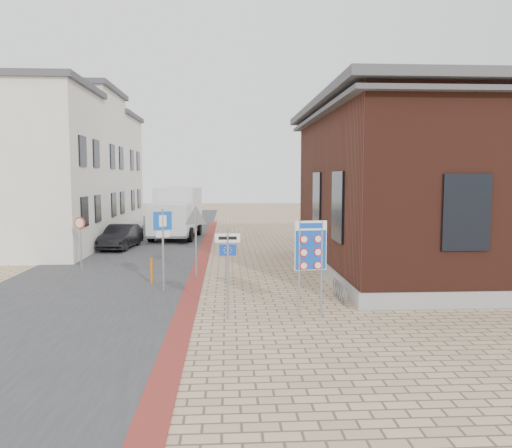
{
  "coord_description": "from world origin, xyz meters",
  "views": [
    {
      "loc": [
        -0.79,
        -12.82,
        3.8
      ],
      "look_at": [
        0.17,
        4.19,
        2.2
      ],
      "focal_mm": 35.0,
      "sensor_mm": 36.0,
      "label": 1
    }
  ],
  "objects_px": {
    "sedan": "(121,237)",
    "parking_sign": "(163,235)",
    "essen_sign": "(228,259)",
    "border_sign": "(311,248)",
    "bollard": "(152,271)",
    "box_truck": "(176,212)"
  },
  "relations": [
    {
      "from": "sedan",
      "to": "border_sign",
      "type": "height_order",
      "value": "border_sign"
    },
    {
      "from": "sedan",
      "to": "parking_sign",
      "type": "xyz_separation_m",
      "value": [
        3.57,
        -10.32,
        1.26
      ]
    },
    {
      "from": "essen_sign",
      "to": "sedan",
      "type": "bearing_deg",
      "value": 112.26
    },
    {
      "from": "bollard",
      "to": "essen_sign",
      "type": "bearing_deg",
      "value": -59.04
    },
    {
      "from": "essen_sign",
      "to": "parking_sign",
      "type": "distance_m",
      "value": 3.95
    },
    {
      "from": "essen_sign",
      "to": "bollard",
      "type": "height_order",
      "value": "essen_sign"
    },
    {
      "from": "sedan",
      "to": "border_sign",
      "type": "bearing_deg",
      "value": -53.14
    },
    {
      "from": "parking_sign",
      "to": "bollard",
      "type": "bearing_deg",
      "value": 94.9
    },
    {
      "from": "sedan",
      "to": "box_truck",
      "type": "xyz_separation_m",
      "value": [
        2.51,
        4.48,
        0.98
      ]
    },
    {
      "from": "border_sign",
      "to": "box_truck",
      "type": "bearing_deg",
      "value": 98.92
    },
    {
      "from": "essen_sign",
      "to": "bollard",
      "type": "xyz_separation_m",
      "value": [
        -2.7,
        4.5,
        -1.16
      ]
    },
    {
      "from": "sedan",
      "to": "border_sign",
      "type": "distance_m",
      "value": 15.66
    },
    {
      "from": "essen_sign",
      "to": "parking_sign",
      "type": "bearing_deg",
      "value": 122.31
    },
    {
      "from": "sedan",
      "to": "bollard",
      "type": "relative_size",
      "value": 4.1
    },
    {
      "from": "border_sign",
      "to": "essen_sign",
      "type": "height_order",
      "value": "border_sign"
    },
    {
      "from": "bollard",
      "to": "sedan",
      "type": "bearing_deg",
      "value": 108.18
    },
    {
      "from": "border_sign",
      "to": "parking_sign",
      "type": "bearing_deg",
      "value": 136.63
    },
    {
      "from": "border_sign",
      "to": "bollard",
      "type": "relative_size",
      "value": 2.77
    },
    {
      "from": "box_truck",
      "to": "bollard",
      "type": "bearing_deg",
      "value": -83.1
    },
    {
      "from": "border_sign",
      "to": "parking_sign",
      "type": "xyz_separation_m",
      "value": [
        -4.38,
        3.12,
        0.02
      ]
    },
    {
      "from": "essen_sign",
      "to": "bollard",
      "type": "distance_m",
      "value": 5.38
    },
    {
      "from": "sedan",
      "to": "box_truck",
      "type": "relative_size",
      "value": 0.63
    }
  ]
}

